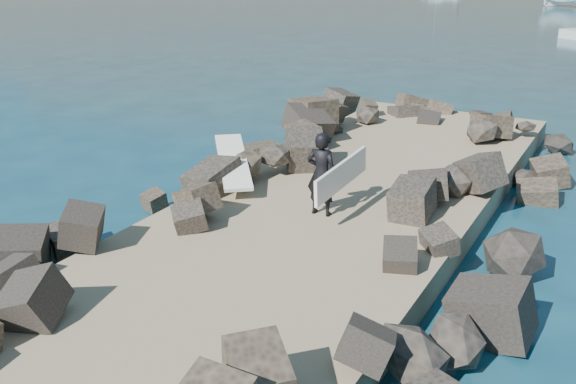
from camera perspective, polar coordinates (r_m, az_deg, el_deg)
name	(u,v)px	position (r m, az deg, el deg)	size (l,w,h in m)	color
ground	(311,244)	(13.61, 2.06, -4.63)	(800.00, 800.00, 0.00)	#0F384C
jetty	(262,269)	(11.91, -2.37, -6.90)	(6.00, 26.00, 0.60)	#8C7759
riprap_left	(156,220)	(13.77, -11.64, -2.47)	(2.60, 22.00, 1.00)	black
riprap_right	(423,286)	(11.18, 11.93, -8.16)	(2.60, 22.00, 1.00)	black
surfboard_resting	(233,166)	(15.22, -4.90, 2.32)	(0.65, 2.59, 0.09)	white
surfer_with_board	(324,174)	(13.23, 3.25, 1.59)	(0.86, 2.21, 1.78)	black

